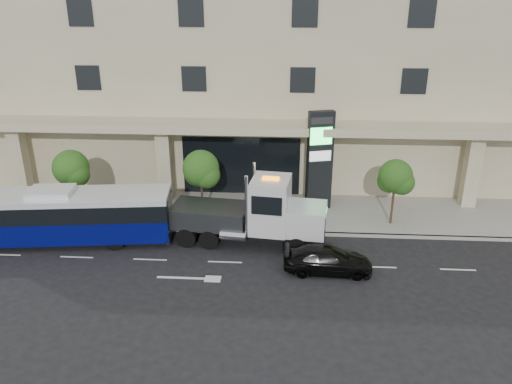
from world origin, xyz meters
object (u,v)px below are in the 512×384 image
city_bus (55,215)px  tow_truck (255,214)px  signage_pylon (320,160)px  black_sedan (328,260)px

city_bus → tow_truck: bearing=-4.4°
city_bus → signage_pylon: signage_pylon is taller
city_bus → black_sedan: 15.23m
black_sedan → signage_pylon: bearing=1.8°
black_sedan → signage_pylon: signage_pylon is taller
tow_truck → black_sedan: 4.91m
black_sedan → signage_pylon: (-0.13, 7.76, 2.74)m
city_bus → tow_truck: size_ratio=1.33×
tow_truck → signage_pylon: signage_pylon is taller
city_bus → black_sedan: (15.03, -2.26, -1.00)m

